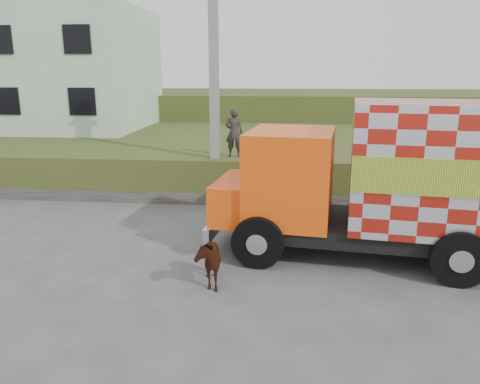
# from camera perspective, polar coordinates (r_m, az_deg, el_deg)

# --- Properties ---
(ground) EXTENTS (120.00, 120.00, 0.00)m
(ground) POSITION_cam_1_polar(r_m,az_deg,el_deg) (11.99, -1.40, -6.99)
(ground) COLOR #474749
(ground) RESTS_ON ground
(embankment) EXTENTS (40.00, 12.00, 1.50)m
(embankment) POSITION_cam_1_polar(r_m,az_deg,el_deg) (21.43, 1.75, 4.74)
(embankment) COLOR #32521B
(embankment) RESTS_ON ground
(embankment_far) EXTENTS (40.00, 12.00, 3.00)m
(embankment_far) POSITION_cam_1_polar(r_m,az_deg,el_deg) (33.22, 3.11, 9.53)
(embankment_far) COLOR #32521B
(embankment_far) RESTS_ON ground
(retaining_strip) EXTENTS (16.00, 0.50, 0.40)m
(retaining_strip) POSITION_cam_1_polar(r_m,az_deg,el_deg) (16.19, -6.69, -0.59)
(retaining_strip) COLOR #595651
(retaining_strip) RESTS_ON ground
(building) EXTENTS (10.00, 8.00, 6.00)m
(building) POSITION_cam_1_polar(r_m,az_deg,el_deg) (27.05, -22.41, 13.71)
(building) COLOR silver
(building) RESTS_ON embankment
(utility_pole) EXTENTS (1.20, 0.30, 8.00)m
(utility_pole) POSITION_cam_1_polar(r_m,az_deg,el_deg) (15.85, -3.17, 13.35)
(utility_pole) COLOR gray
(utility_pole) RESTS_ON ground
(cargo_truck) EXTENTS (8.66, 3.86, 3.74)m
(cargo_truck) POSITION_cam_1_polar(r_m,az_deg,el_deg) (11.55, 20.28, 1.27)
(cargo_truck) COLOR black
(cargo_truck) RESTS_ON ground
(cow) EXTENTS (0.89, 1.40, 1.10)m
(cow) POSITION_cam_1_polar(r_m,az_deg,el_deg) (9.98, -4.08, -8.19)
(cow) COLOR black
(cow) RESTS_ON ground
(pedestrian) EXTENTS (0.62, 0.42, 1.67)m
(pedestrian) POSITION_cam_1_polar(r_m,az_deg,el_deg) (16.22, -0.73, 7.24)
(pedestrian) COLOR #2D2B28
(pedestrian) RESTS_ON embankment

